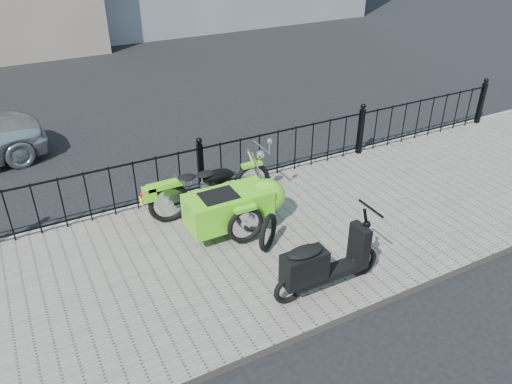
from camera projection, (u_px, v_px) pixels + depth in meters
ground at (234, 235)px, 8.03m from camera, size 120.00×120.00×0.00m
sidewalk at (248, 249)px, 7.62m from camera, size 30.00×3.80×0.12m
curb at (199, 192)px, 9.10m from camera, size 30.00×0.10×0.12m
iron_fence at (201, 170)px, 8.72m from camera, size 14.11×0.11×1.08m
motorcycle_sidecar at (235, 200)px, 7.82m from camera, size 2.28×1.48×0.98m
scooter at (321, 265)px, 6.50m from camera, size 1.64×0.48×1.11m
spare_tire at (268, 232)px, 7.37m from camera, size 0.50×0.44×0.59m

